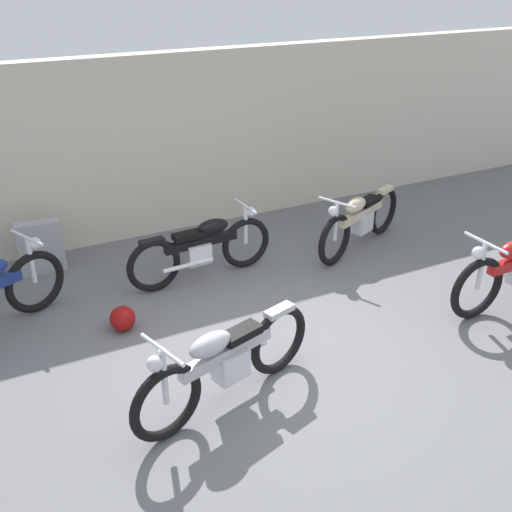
{
  "coord_description": "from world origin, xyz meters",
  "views": [
    {
      "loc": [
        -2.58,
        -4.61,
        3.9
      ],
      "look_at": [
        0.36,
        1.31,
        0.55
      ],
      "focal_mm": 42.08,
      "sensor_mm": 36.0,
      "label": 1
    }
  ],
  "objects_px": {
    "stone_marker": "(41,247)",
    "motorcycle_silver": "(225,362)",
    "motorcycle_cream": "(360,220)",
    "motorcycle_black": "(203,248)",
    "helmet": "(123,319)"
  },
  "relations": [
    {
      "from": "helmet",
      "to": "motorcycle_black",
      "type": "relative_size",
      "value": 0.14
    },
    {
      "from": "motorcycle_silver",
      "to": "motorcycle_black",
      "type": "bearing_deg",
      "value": -123.89
    },
    {
      "from": "stone_marker",
      "to": "motorcycle_silver",
      "type": "distance_m",
      "value": 3.74
    },
    {
      "from": "stone_marker",
      "to": "motorcycle_silver",
      "type": "height_order",
      "value": "motorcycle_silver"
    },
    {
      "from": "stone_marker",
      "to": "helmet",
      "type": "xyz_separation_m",
      "value": [
        0.58,
        -1.89,
        -0.22
      ]
    },
    {
      "from": "helmet",
      "to": "motorcycle_cream",
      "type": "bearing_deg",
      "value": 9.0
    },
    {
      "from": "helmet",
      "to": "motorcycle_cream",
      "type": "relative_size",
      "value": 0.15
    },
    {
      "from": "helmet",
      "to": "motorcycle_black",
      "type": "height_order",
      "value": "motorcycle_black"
    },
    {
      "from": "motorcycle_cream",
      "to": "motorcycle_silver",
      "type": "xyz_separation_m",
      "value": [
        -3.13,
        -2.25,
        0.01
      ]
    },
    {
      "from": "motorcycle_cream",
      "to": "stone_marker",
      "type": "bearing_deg",
      "value": -40.8
    },
    {
      "from": "helmet",
      "to": "motorcycle_silver",
      "type": "xyz_separation_m",
      "value": [
        0.56,
        -1.67,
        0.32
      ]
    },
    {
      "from": "stone_marker",
      "to": "motorcycle_cream",
      "type": "bearing_deg",
      "value": -17.03
    },
    {
      "from": "stone_marker",
      "to": "motorcycle_black",
      "type": "distance_m",
      "value": 2.21
    },
    {
      "from": "stone_marker",
      "to": "motorcycle_black",
      "type": "bearing_deg",
      "value": -31.41
    },
    {
      "from": "motorcycle_cream",
      "to": "motorcycle_silver",
      "type": "relative_size",
      "value": 0.94
    }
  ]
}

